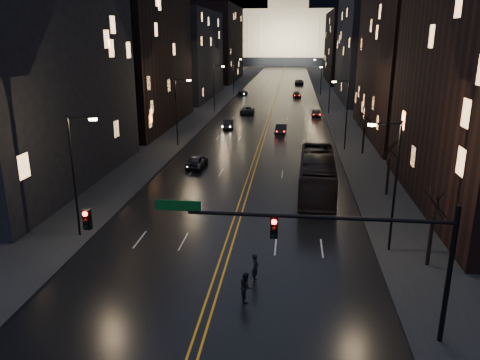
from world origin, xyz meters
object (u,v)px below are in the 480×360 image
(oncoming_car_a, at_px, (197,161))
(bus, at_px, (317,174))
(receding_car_a, at_px, (281,129))
(pedestrian_b, at_px, (246,287))
(traffic_signal, at_px, (326,240))
(oncoming_car_b, at_px, (228,124))
(pedestrian_a, at_px, (255,268))

(oncoming_car_a, bearing_deg, bus, 152.21)
(receding_car_a, height_order, pedestrian_b, pedestrian_b)
(oncoming_car_a, xyz_separation_m, receding_car_a, (8.79, 20.41, -0.08))
(traffic_signal, bearing_deg, bus, 88.13)
(oncoming_car_a, height_order, oncoming_car_b, oncoming_car_a)
(receding_car_a, bearing_deg, oncoming_car_b, 162.92)
(oncoming_car_a, height_order, pedestrian_a, pedestrian_a)
(oncoming_car_a, bearing_deg, oncoming_car_b, -88.23)
(traffic_signal, relative_size, receding_car_a, 4.02)
(bus, distance_m, pedestrian_b, 19.96)
(traffic_signal, bearing_deg, receding_car_a, 93.89)
(traffic_signal, relative_size, oncoming_car_a, 3.74)
(pedestrian_b, bearing_deg, oncoming_car_b, -3.80)
(traffic_signal, height_order, oncoming_car_b, traffic_signal)
(bus, bearing_deg, pedestrian_a, -102.13)
(pedestrian_a, bearing_deg, receding_car_a, 1.92)
(traffic_signal, relative_size, pedestrian_b, 10.16)
(traffic_signal, distance_m, pedestrian_b, 6.44)
(oncoming_car_a, xyz_separation_m, pedestrian_a, (8.56, -24.68, 0.09))
(oncoming_car_a, distance_m, receding_car_a, 22.22)
(oncoming_car_a, bearing_deg, pedestrian_a, 111.63)
(oncoming_car_b, relative_size, pedestrian_a, 2.54)
(oncoming_car_a, relative_size, pedestrian_b, 2.71)
(traffic_signal, distance_m, bus, 22.39)
(traffic_signal, distance_m, pedestrian_a, 7.49)
(oncoming_car_a, xyz_separation_m, oncoming_car_b, (0.30, 23.59, -0.05))
(receding_car_a, distance_m, pedestrian_a, 45.09)
(oncoming_car_b, bearing_deg, receding_car_a, 151.82)
(pedestrian_a, bearing_deg, pedestrian_b, 173.67)
(traffic_signal, relative_size, pedestrian_a, 9.86)
(receding_car_a, bearing_deg, pedestrian_b, -87.23)
(traffic_signal, xyz_separation_m, pedestrian_b, (-3.97, 2.76, -4.25))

